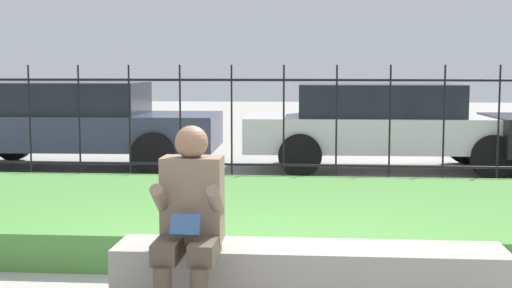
{
  "coord_description": "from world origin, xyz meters",
  "views": [
    {
      "loc": [
        0.43,
        -4.56,
        1.59
      ],
      "look_at": [
        -0.07,
        1.34,
        0.96
      ],
      "focal_mm": 50.0,
      "sensor_mm": 36.0,
      "label": 1
    }
  ],
  "objects_px": {
    "car_parked_left": "(74,122)",
    "car_parked_center": "(386,124)",
    "stone_bench": "(308,282)",
    "person_seated_reader": "(190,218)"
  },
  "relations": [
    {
      "from": "stone_bench",
      "to": "car_parked_left",
      "type": "bearing_deg",
      "value": 120.41
    },
    {
      "from": "stone_bench",
      "to": "car_parked_center",
      "type": "distance_m",
      "value": 6.85
    },
    {
      "from": "car_parked_left",
      "to": "car_parked_center",
      "type": "xyz_separation_m",
      "value": [
        4.98,
        0.17,
        -0.01
      ]
    },
    {
      "from": "stone_bench",
      "to": "car_parked_center",
      "type": "bearing_deg",
      "value": 80.52
    },
    {
      "from": "person_seated_reader",
      "to": "car_parked_center",
      "type": "height_order",
      "value": "car_parked_center"
    },
    {
      "from": "person_seated_reader",
      "to": "car_parked_center",
      "type": "distance_m",
      "value": 7.25
    },
    {
      "from": "car_parked_center",
      "to": "car_parked_left",
      "type": "bearing_deg",
      "value": -179.33
    },
    {
      "from": "person_seated_reader",
      "to": "car_parked_center",
      "type": "xyz_separation_m",
      "value": [
        1.86,
        7.01,
        0.06
      ]
    },
    {
      "from": "stone_bench",
      "to": "car_parked_center",
      "type": "relative_size",
      "value": 0.56
    },
    {
      "from": "car_parked_center",
      "to": "stone_bench",
      "type": "bearing_deg",
      "value": -100.76
    }
  ]
}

